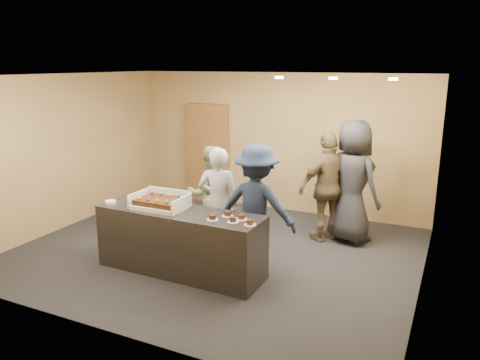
{
  "coord_description": "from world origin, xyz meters",
  "views": [
    {
      "loc": [
        3.27,
        -6.03,
        2.88
      ],
      "look_at": [
        0.41,
        0.0,
        1.2
      ],
      "focal_mm": 35.0,
      "sensor_mm": 36.0,
      "label": 1
    }
  ],
  "objects_px": {
    "cake_box": "(161,204)",
    "person_sage_man": "(211,194)",
    "person_navy_man": "(256,207)",
    "sheet_cake": "(160,201)",
    "serving_counter": "(180,241)",
    "person_dark_suit": "(352,182)",
    "person_brown_extra": "(328,187)",
    "person_server_grey": "(219,203)",
    "storage_cabinet": "(208,153)",
    "plate_stack": "(111,202)"
  },
  "relations": [
    {
      "from": "cake_box",
      "to": "person_sage_man",
      "type": "xyz_separation_m",
      "value": [
        0.12,
        1.23,
        -0.15
      ]
    },
    {
      "from": "cake_box",
      "to": "person_navy_man",
      "type": "relative_size",
      "value": 0.41
    },
    {
      "from": "sheet_cake",
      "to": "person_navy_man",
      "type": "relative_size",
      "value": 0.35
    },
    {
      "from": "serving_counter",
      "to": "person_dark_suit",
      "type": "xyz_separation_m",
      "value": [
        1.88,
        2.23,
        0.55
      ]
    },
    {
      "from": "person_sage_man",
      "to": "person_brown_extra",
      "type": "distance_m",
      "value": 1.92
    },
    {
      "from": "person_server_grey",
      "to": "person_brown_extra",
      "type": "relative_size",
      "value": 0.94
    },
    {
      "from": "serving_counter",
      "to": "person_navy_man",
      "type": "height_order",
      "value": "person_navy_man"
    },
    {
      "from": "person_navy_man",
      "to": "storage_cabinet",
      "type": "bearing_deg",
      "value": -51.74
    },
    {
      "from": "person_brown_extra",
      "to": "cake_box",
      "type": "bearing_deg",
      "value": 0.57
    },
    {
      "from": "person_brown_extra",
      "to": "person_dark_suit",
      "type": "xyz_separation_m",
      "value": [
        0.36,
        0.13,
        0.1
      ]
    },
    {
      "from": "person_server_grey",
      "to": "person_navy_man",
      "type": "xyz_separation_m",
      "value": [
        0.63,
        -0.04,
        0.05
      ]
    },
    {
      "from": "storage_cabinet",
      "to": "person_server_grey",
      "type": "xyz_separation_m",
      "value": [
        1.62,
        -2.56,
        -0.18
      ]
    },
    {
      "from": "person_sage_man",
      "to": "sheet_cake",
      "type": "bearing_deg",
      "value": 50.61
    },
    {
      "from": "storage_cabinet",
      "to": "person_sage_man",
      "type": "relative_size",
      "value": 1.29
    },
    {
      "from": "storage_cabinet",
      "to": "sheet_cake",
      "type": "distance_m",
      "value": 3.43
    },
    {
      "from": "cake_box",
      "to": "person_dark_suit",
      "type": "distance_m",
      "value": 3.11
    },
    {
      "from": "person_navy_man",
      "to": "person_dark_suit",
      "type": "height_order",
      "value": "person_dark_suit"
    },
    {
      "from": "person_sage_man",
      "to": "person_navy_man",
      "type": "xyz_separation_m",
      "value": [
        1.08,
        -0.6,
        0.1
      ]
    },
    {
      "from": "person_navy_man",
      "to": "person_brown_extra",
      "type": "distance_m",
      "value": 1.58
    },
    {
      "from": "sheet_cake",
      "to": "person_sage_man",
      "type": "distance_m",
      "value": 1.28
    },
    {
      "from": "storage_cabinet",
      "to": "person_navy_man",
      "type": "relative_size",
      "value": 1.15
    },
    {
      "from": "serving_counter",
      "to": "person_brown_extra",
      "type": "xyz_separation_m",
      "value": [
        1.52,
        2.09,
        0.46
      ]
    },
    {
      "from": "cake_box",
      "to": "person_dark_suit",
      "type": "height_order",
      "value": "person_dark_suit"
    },
    {
      "from": "person_navy_man",
      "to": "person_dark_suit",
      "type": "distance_m",
      "value": 1.87
    },
    {
      "from": "sheet_cake",
      "to": "storage_cabinet",
      "type": "bearing_deg",
      "value": 108.01
    },
    {
      "from": "cake_box",
      "to": "person_navy_man",
      "type": "distance_m",
      "value": 1.35
    },
    {
      "from": "sheet_cake",
      "to": "plate_stack",
      "type": "bearing_deg",
      "value": -170.91
    },
    {
      "from": "storage_cabinet",
      "to": "person_navy_man",
      "type": "xyz_separation_m",
      "value": [
        2.25,
        -2.61,
        -0.13
      ]
    },
    {
      "from": "storage_cabinet",
      "to": "cake_box",
      "type": "xyz_separation_m",
      "value": [
        1.06,
        -3.23,
        -0.08
      ]
    },
    {
      "from": "storage_cabinet",
      "to": "sheet_cake",
      "type": "xyz_separation_m",
      "value": [
        1.06,
        -3.26,
        -0.03
      ]
    },
    {
      "from": "cake_box",
      "to": "person_brown_extra",
      "type": "height_order",
      "value": "person_brown_extra"
    },
    {
      "from": "serving_counter",
      "to": "cake_box",
      "type": "relative_size",
      "value": 3.24
    },
    {
      "from": "cake_box",
      "to": "serving_counter",
      "type": "bearing_deg",
      "value": -4.91
    },
    {
      "from": "person_navy_man",
      "to": "person_brown_extra",
      "type": "relative_size",
      "value": 0.99
    },
    {
      "from": "sheet_cake",
      "to": "person_server_grey",
      "type": "bearing_deg",
      "value": 51.08
    },
    {
      "from": "storage_cabinet",
      "to": "sheet_cake",
      "type": "bearing_deg",
      "value": -71.99
    },
    {
      "from": "person_server_grey",
      "to": "person_dark_suit",
      "type": "distance_m",
      "value": 2.25
    },
    {
      "from": "person_sage_man",
      "to": "person_navy_man",
      "type": "distance_m",
      "value": 1.24
    },
    {
      "from": "sheet_cake",
      "to": "person_navy_man",
      "type": "height_order",
      "value": "person_navy_man"
    },
    {
      "from": "plate_stack",
      "to": "person_sage_man",
      "type": "bearing_deg",
      "value": 57.15
    },
    {
      "from": "plate_stack",
      "to": "person_sage_man",
      "type": "xyz_separation_m",
      "value": [
        0.89,
        1.38,
        -0.12
      ]
    },
    {
      "from": "person_navy_man",
      "to": "plate_stack",
      "type": "bearing_deg",
      "value": 18.99
    },
    {
      "from": "serving_counter",
      "to": "sheet_cake",
      "type": "relative_size",
      "value": 3.79
    },
    {
      "from": "person_dark_suit",
      "to": "serving_counter",
      "type": "bearing_deg",
      "value": 79.25
    },
    {
      "from": "serving_counter",
      "to": "plate_stack",
      "type": "bearing_deg",
      "value": -172.44
    },
    {
      "from": "sheet_cake",
      "to": "person_sage_man",
      "type": "bearing_deg",
      "value": 84.74
    },
    {
      "from": "person_brown_extra",
      "to": "person_sage_man",
      "type": "bearing_deg",
      "value": -21.84
    },
    {
      "from": "person_navy_man",
      "to": "person_dark_suit",
      "type": "xyz_separation_m",
      "value": [
        1.01,
        1.57,
        0.11
      ]
    },
    {
      "from": "person_server_grey",
      "to": "person_sage_man",
      "type": "relative_size",
      "value": 1.07
    },
    {
      "from": "serving_counter",
      "to": "person_server_grey",
      "type": "xyz_separation_m",
      "value": [
        0.24,
        0.7,
        0.4
      ]
    }
  ]
}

